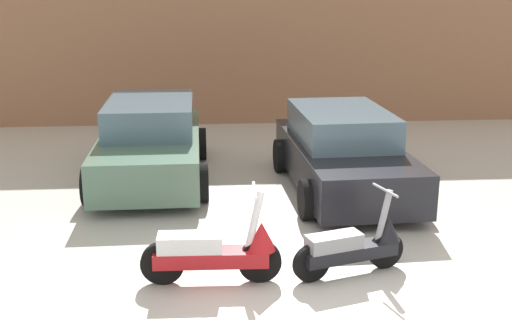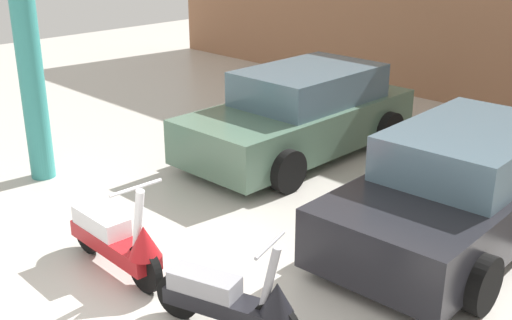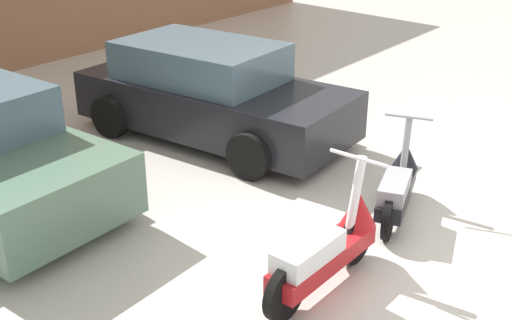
# 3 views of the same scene
# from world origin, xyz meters

# --- Properties ---
(ground_plane) EXTENTS (28.00, 28.00, 0.00)m
(ground_plane) POSITION_xyz_m (0.00, 0.00, 0.00)
(ground_plane) COLOR beige
(scooter_front_left) EXTENTS (1.54, 0.55, 1.07)m
(scooter_front_left) POSITION_xyz_m (-1.13, 0.72, 0.38)
(scooter_front_left) COLOR black
(scooter_front_left) RESTS_ON ground_plane
(scooter_front_right) EXTENTS (1.33, 0.66, 0.96)m
(scooter_front_right) POSITION_xyz_m (0.40, 0.83, 0.34)
(scooter_front_right) COLOR black
(scooter_front_right) RESTS_ON ground_plane
(car_rear_center) EXTENTS (1.95, 3.78, 1.26)m
(car_rear_center) POSITION_xyz_m (0.87, 3.81, 0.60)
(car_rear_center) COLOR black
(car_rear_center) RESTS_ON ground_plane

